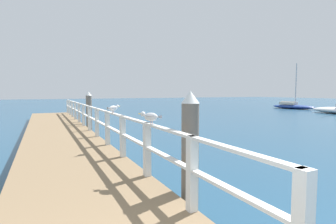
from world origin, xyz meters
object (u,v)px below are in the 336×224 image
object	(u,v)px
dock_piling_near	(190,153)
seagull_background	(113,108)
seagull_foreground	(151,116)
dock_piling_far	(89,112)
boat_3	(293,106)

from	to	relation	value
dock_piling_near	seagull_background	bearing A→B (deg)	96.18
seagull_foreground	dock_piling_near	bearing A→B (deg)	-96.14
dock_piling_far	boat_3	distance (m)	26.03
boat_3	seagull_background	bearing A→B (deg)	19.74
dock_piling_near	seagull_background	distance (m)	3.51
dock_piling_near	boat_3	bearing A→B (deg)	35.87
dock_piling_far	seagull_foreground	xyz separation A→B (m)	(-0.38, -9.12, 0.55)
seagull_foreground	boat_3	size ratio (longest dim) A/B	0.08
seagull_foreground	boat_3	bearing A→B (deg)	0.50
dock_piling_near	boat_3	distance (m)	30.55
seagull_background	boat_3	bearing A→B (deg)	87.09
dock_piling_far	seagull_foreground	bearing A→B (deg)	-92.41
dock_piling_near	boat_3	xyz separation A→B (m)	(24.75, 17.90, -0.70)
seagull_foreground	dock_piling_far	bearing A→B (deg)	53.76
dock_piling_near	seagull_foreground	xyz separation A→B (m)	(-0.38, 0.73, 0.55)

